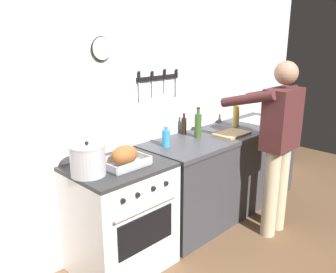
{
  "coord_description": "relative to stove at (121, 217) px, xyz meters",
  "views": [
    {
      "loc": [
        -1.77,
        -1.11,
        1.88
      ],
      "look_at": [
        0.19,
        0.85,
        1.08
      ],
      "focal_mm": 37.81,
      "sensor_mm": 36.0,
      "label": 1
    }
  ],
  "objects": [
    {
      "name": "person_cook",
      "position": [
        1.39,
        -0.6,
        0.5
      ],
      "size": [
        0.51,
        0.63,
        1.66
      ],
      "rotation": [
        0.0,
        0.0,
        1.6
      ],
      "color": "#C6B793",
      "rests_on": "ground"
    },
    {
      "name": "wall_back",
      "position": [
        0.22,
        0.36,
        0.85
      ],
      "size": [
        6.0,
        0.13,
        2.6
      ],
      "color": "silver",
      "rests_on": "ground"
    },
    {
      "name": "stove",
      "position": [
        0.0,
        0.0,
        0.0
      ],
      "size": [
        0.76,
        0.67,
        0.9
      ],
      "color": "white",
      "rests_on": "ground"
    },
    {
      "name": "counter_block",
      "position": [
        1.43,
        0.0,
        0.01
      ],
      "size": [
        2.03,
        0.65,
        0.9
      ],
      "color": "#38383D",
      "rests_on": "ground"
    },
    {
      "name": "bottle_soy_sauce",
      "position": [
        1.02,
        0.24,
        0.54
      ],
      "size": [
        0.05,
        0.05,
        0.22
      ],
      "color": "black",
      "rests_on": "counter_block"
    },
    {
      "name": "roasting_pan",
      "position": [
        0.03,
        -0.05,
        0.52
      ],
      "size": [
        0.35,
        0.26,
        0.16
      ],
      "color": "#B7B7BC",
      "rests_on": "stove"
    },
    {
      "name": "cutting_board",
      "position": [
        1.34,
        -0.12,
        0.46
      ],
      "size": [
        0.36,
        0.24,
        0.02
      ],
      "primitive_type": "cube",
      "color": "tan",
      "rests_on": "counter_block"
    },
    {
      "name": "stock_pot",
      "position": [
        -0.27,
        -0.0,
        0.56
      ],
      "size": [
        0.26,
        0.26,
        0.25
      ],
      "color": "#B7B7BC",
      "rests_on": "stove"
    },
    {
      "name": "bottle_dish_soap",
      "position": [
        0.59,
        0.07,
        0.53
      ],
      "size": [
        0.07,
        0.07,
        0.2
      ],
      "color": "#338CCC",
      "rests_on": "counter_block"
    },
    {
      "name": "bottle_cooking_oil",
      "position": [
        1.68,
        0.06,
        0.57
      ],
      "size": [
        0.07,
        0.07,
        0.29
      ],
      "color": "gold",
      "rests_on": "counter_block"
    },
    {
      "name": "bottle_olive_oil",
      "position": [
        1.02,
        0.06,
        0.58
      ],
      "size": [
        0.07,
        0.07,
        0.3
      ],
      "color": "#385623",
      "rests_on": "counter_block"
    }
  ]
}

